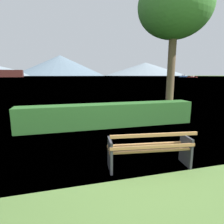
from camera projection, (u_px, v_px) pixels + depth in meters
The scene contains 8 objects.
ground_plane at pixel (148, 166), 4.24m from camera, with size 1400.00×1400.00×0.00m, color #4C6B33.
water_surface at pixel (61, 76), 297.59m from camera, with size 620.00×620.00×0.00m, color #7A99A8.
park_bench at pixel (150, 149), 4.10m from camera, with size 1.87×0.79×0.87m.
hedge_row at pixel (110, 115), 7.46m from camera, with size 6.93×0.71×0.91m, color #285B23.
tree_near_bench at pixel (175, 8), 7.85m from camera, with size 3.07×3.07×6.12m.
fishing_boat_near at pixel (192, 77), 162.25m from camera, with size 6.17×8.25×1.31m.
sailboat_mid at pixel (183, 76), 197.15m from camera, with size 8.58×4.66×2.41m.
distant_hills at pixel (23, 66), 506.26m from camera, with size 851.02×408.75×58.07m.
Camera 1 is at (-1.81, -3.58, 2.01)m, focal length 30.31 mm.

